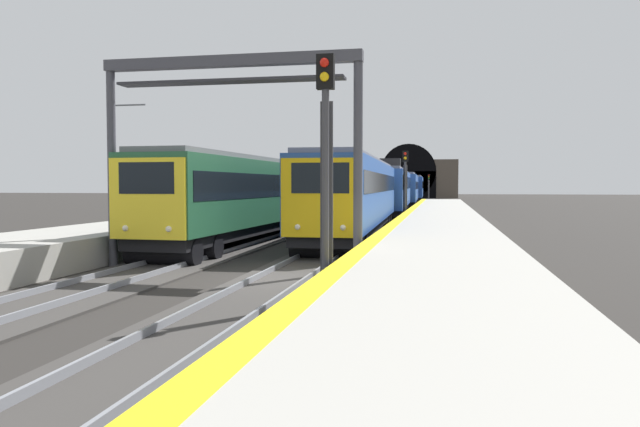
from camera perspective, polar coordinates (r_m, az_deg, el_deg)
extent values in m
plane|color=#282623|center=(17.29, -3.28, -6.25)|extent=(320.00, 320.00, 0.00)
cube|color=#9E9B93|center=(16.67, 10.88, -4.90)|extent=(112.00, 4.39, 0.99)
cube|color=#9E9B93|center=(21.17, -26.88, -3.53)|extent=(112.00, 4.39, 0.99)
cube|color=yellow|center=(16.74, 4.21, -3.10)|extent=(112.00, 0.50, 0.01)
cube|color=#383533|center=(17.28, -3.28, -6.15)|extent=(160.00, 2.75, 0.06)
cube|color=gray|center=(17.46, -5.57, -5.72)|extent=(160.00, 0.07, 0.15)
cube|color=gray|center=(17.10, -0.94, -5.89)|extent=(160.00, 0.07, 0.15)
cube|color=#383533|center=(18.93, -16.77, -5.49)|extent=(160.00, 3.16, 0.06)
cube|color=gray|center=(19.26, -18.66, -5.06)|extent=(160.00, 0.07, 0.15)
cube|color=gray|center=(18.59, -14.81, -5.28)|extent=(160.00, 0.07, 0.15)
cube|color=#264C99|center=(30.95, 3.31, 2.05)|extent=(20.65, 3.35, 2.88)
cube|color=black|center=(30.94, 3.32, 2.87)|extent=(19.83, 3.36, 0.85)
cube|color=slate|center=(30.97, 3.32, 4.91)|extent=(20.02, 2.91, 0.20)
cube|color=black|center=(31.01, 3.31, -0.93)|extent=(20.23, 3.00, 0.47)
cylinder|color=black|center=(22.08, 0.60, -3.19)|extent=(0.91, 2.64, 0.85)
cylinder|color=black|center=(23.85, 1.30, -2.75)|extent=(0.91, 2.64, 0.85)
cylinder|color=black|center=(38.24, 4.55, -0.70)|extent=(0.91, 2.64, 0.85)
cylinder|color=black|center=(40.03, 4.79, -0.54)|extent=(0.91, 2.64, 0.85)
cube|color=#E5B20F|center=(20.72, 0.04, 1.48)|extent=(0.19, 2.73, 2.70)
cube|color=black|center=(20.67, 0.01, 3.33)|extent=(0.09, 1.99, 1.04)
sphere|color=#F2EACC|center=(20.59, 2.15, -1.32)|extent=(0.20, 0.20, 0.20)
sphere|color=#F2EACC|center=(20.85, -2.11, -1.27)|extent=(0.20, 0.20, 0.20)
cube|color=#264C99|center=(51.87, 6.55, 2.30)|extent=(20.65, 3.35, 2.88)
cube|color=black|center=(51.87, 6.56, 2.87)|extent=(19.83, 3.36, 1.03)
cube|color=slate|center=(51.88, 6.56, 4.01)|extent=(20.02, 2.91, 0.20)
cube|color=black|center=(51.90, 6.54, 0.52)|extent=(20.23, 3.00, 0.47)
cylinder|color=black|center=(42.63, 5.81, -0.35)|extent=(0.91, 2.64, 0.85)
cylinder|color=black|center=(44.42, 5.98, -0.23)|extent=(0.91, 2.64, 0.85)
cylinder|color=black|center=(59.41, 6.97, 0.51)|extent=(0.91, 2.64, 0.85)
cylinder|color=black|center=(61.21, 7.05, 0.57)|extent=(0.91, 2.64, 0.85)
cube|color=#264C99|center=(72.86, 7.93, 2.41)|extent=(20.65, 3.35, 2.88)
cube|color=black|center=(72.86, 7.93, 2.62)|extent=(19.83, 3.36, 0.82)
cube|color=slate|center=(72.87, 7.94, 3.62)|extent=(20.02, 2.91, 0.20)
cube|color=black|center=(72.89, 7.92, 1.14)|extent=(20.23, 3.00, 0.47)
cylinder|color=black|center=(63.90, 7.64, 0.66)|extent=(0.91, 2.64, 0.85)
cylinder|color=black|center=(65.70, 7.70, 0.71)|extent=(0.91, 2.64, 0.85)
cylinder|color=black|center=(80.09, 8.10, 1.06)|extent=(0.91, 2.64, 0.85)
cylinder|color=black|center=(81.89, 8.14, 1.10)|extent=(0.91, 2.64, 0.85)
cube|color=#264C99|center=(93.88, 8.69, 2.47)|extent=(20.65, 3.35, 2.88)
cube|color=black|center=(93.87, 8.69, 2.67)|extent=(19.83, 3.36, 1.03)
cube|color=slate|center=(93.88, 8.70, 3.41)|extent=(20.02, 2.91, 0.20)
cube|color=black|center=(93.90, 8.68, 1.48)|extent=(20.23, 3.00, 0.47)
cylinder|color=black|center=(84.63, 8.55, 1.15)|extent=(0.91, 2.64, 0.85)
cylinder|color=black|center=(86.43, 8.58, 1.18)|extent=(0.91, 2.64, 0.85)
cylinder|color=black|center=(101.38, 8.77, 1.40)|extent=(0.91, 2.64, 0.85)
cylinder|color=black|center=(103.18, 8.79, 1.42)|extent=(0.91, 2.64, 0.85)
cube|color=black|center=(51.90, 6.57, 4.61)|extent=(1.34, 1.74, 0.90)
cube|color=#235638|center=(28.83, -6.57, 2.00)|extent=(19.28, 3.23, 2.77)
cube|color=black|center=(28.82, -6.57, 2.60)|extent=(18.51, 3.24, 1.00)
cube|color=slate|center=(28.85, -6.59, 4.95)|extent=(18.69, 2.81, 0.20)
cube|color=black|center=(28.89, -6.55, -1.11)|extent=(18.88, 2.89, 0.50)
cylinder|color=black|center=(20.99, -14.42, -3.49)|extent=(0.97, 2.52, 0.91)
cylinder|color=black|center=(22.59, -12.33, -3.03)|extent=(0.97, 2.52, 0.91)
cylinder|color=black|center=(35.42, -2.87, -0.91)|extent=(0.97, 2.52, 0.91)
cylinder|color=black|center=(37.16, -2.12, -0.74)|extent=(0.97, 2.52, 0.91)
cube|color=yellow|center=(19.99, -15.80, 1.34)|extent=(0.19, 2.61, 2.58)
cube|color=black|center=(19.94, -15.89, 3.20)|extent=(0.09, 1.90, 1.00)
sphere|color=#F2EACC|center=(19.63, -13.93, -1.41)|extent=(0.20, 0.20, 0.20)
sphere|color=#F2EACC|center=(20.35, -17.69, -1.32)|extent=(0.20, 0.20, 0.20)
cube|color=#235638|center=(48.21, 0.73, 2.30)|extent=(19.28, 3.23, 2.77)
cube|color=black|center=(48.21, 0.74, 2.74)|extent=(18.51, 3.24, 0.97)
cube|color=slate|center=(48.22, 0.74, 4.06)|extent=(18.69, 2.81, 0.20)
cube|color=black|center=(48.25, 0.73, 0.44)|extent=(18.88, 2.89, 0.50)
cylinder|color=black|center=(40.16, -1.76, -0.48)|extent=(0.97, 2.52, 0.91)
cylinder|color=black|center=(41.90, -1.14, -0.35)|extent=(0.97, 2.52, 0.91)
cylinder|color=black|center=(54.66, 2.17, 0.37)|extent=(0.97, 2.52, 0.91)
cylinder|color=black|center=(56.43, 2.51, 0.44)|extent=(0.97, 2.52, 0.91)
cube|color=#235638|center=(67.93, 3.83, 2.41)|extent=(19.28, 3.23, 2.77)
cube|color=black|center=(67.93, 3.83, 2.75)|extent=(18.51, 3.24, 0.90)
cube|color=slate|center=(67.94, 3.83, 3.67)|extent=(18.69, 2.81, 0.20)
cube|color=black|center=(67.95, 3.82, 1.09)|extent=(18.88, 2.89, 0.50)
cylinder|color=black|center=(59.89, 2.59, 0.57)|extent=(0.97, 2.52, 0.91)
cylinder|color=black|center=(61.66, 2.89, 0.63)|extent=(0.97, 2.52, 0.91)
cylinder|color=black|center=(74.28, 4.60, 0.98)|extent=(0.97, 2.52, 0.91)
cylinder|color=black|center=(76.06, 4.79, 1.02)|extent=(0.97, 2.52, 0.91)
cube|color=black|center=(48.24, 0.74, 4.72)|extent=(1.34, 1.66, 0.90)
cylinder|color=#38383D|center=(13.33, 0.51, 1.35)|extent=(0.16, 0.16, 4.75)
cube|color=black|center=(13.54, 0.52, 13.07)|extent=(0.20, 0.38, 0.75)
cube|color=#38383D|center=(13.46, 0.62, 1.37)|extent=(0.04, 0.28, 4.28)
sphere|color=red|center=(13.45, 0.41, 13.90)|extent=(0.20, 0.20, 0.20)
sphere|color=yellow|center=(13.40, 0.41, 12.64)|extent=(0.20, 0.20, 0.20)
cylinder|color=#38383D|center=(42.37, 7.94, 1.92)|extent=(0.16, 0.16, 4.25)
cube|color=black|center=(42.41, 7.96, 5.31)|extent=(0.20, 0.38, 0.75)
cube|color=#38383D|center=(42.51, 7.95, 1.93)|extent=(0.04, 0.28, 3.83)
sphere|color=red|center=(42.29, 7.95, 5.55)|extent=(0.20, 0.20, 0.20)
sphere|color=yellow|center=(42.27, 7.95, 5.15)|extent=(0.20, 0.20, 0.20)
cylinder|color=#4C4C54|center=(117.91, 10.11, 2.24)|extent=(0.16, 0.16, 3.62)
cube|color=black|center=(117.92, 10.11, 3.38)|extent=(0.20, 0.38, 1.05)
cube|color=#4C4C54|center=(118.05, 10.11, 2.24)|extent=(0.04, 0.28, 3.25)
sphere|color=red|center=(117.79, 10.11, 3.54)|extent=(0.20, 0.20, 0.20)
sphere|color=yellow|center=(117.79, 10.11, 3.39)|extent=(0.20, 0.20, 0.20)
sphere|color=green|center=(117.78, 10.11, 3.24)|extent=(0.20, 0.20, 0.20)
cylinder|color=#3F3F47|center=(21.24, -18.83, 3.91)|extent=(0.28, 0.28, 6.38)
cylinder|color=#3F3F47|center=(18.55, 3.56, 4.25)|extent=(0.28, 0.28, 6.38)
cube|color=#3F3F47|center=(19.89, -8.47, 13.88)|extent=(0.36, 8.43, 0.35)
cube|color=#2D2D33|center=(19.78, -8.46, 12.10)|extent=(0.70, 7.33, 0.08)
cube|color=#51473D|center=(123.70, 8.28, 3.21)|extent=(2.68, 19.32, 7.64)
cube|color=black|center=(122.31, 8.24, 2.68)|extent=(0.12, 10.82, 5.35)
cylinder|color=black|center=(122.33, 8.25, 3.93)|extent=(0.12, 10.82, 10.82)
cylinder|color=#595B60|center=(87.92, 1.07, 3.50)|extent=(0.22, 0.22, 7.79)
cylinder|color=#595B60|center=(87.85, 1.72, 5.65)|extent=(0.08, 2.03, 0.08)
cylinder|color=#595B60|center=(31.23, -18.80, 4.14)|extent=(0.22, 0.22, 7.09)
cylinder|color=#595B60|center=(31.01, -17.45, 9.63)|extent=(0.08, 1.77, 0.08)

